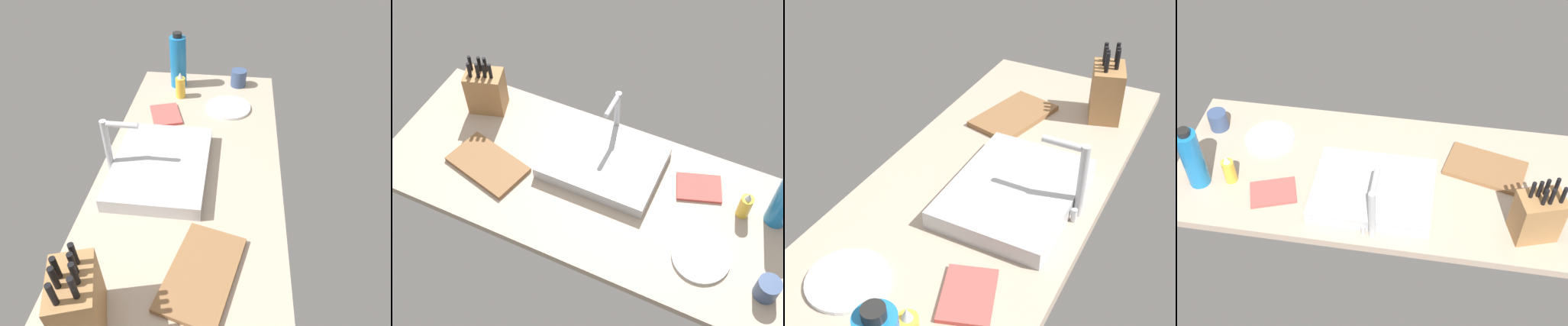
% 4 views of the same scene
% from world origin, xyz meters
% --- Properties ---
extents(countertop_slab, '(1.62, 0.66, 0.04)m').
position_xyz_m(countertop_slab, '(0.00, 0.00, 0.02)').
color(countertop_slab, tan).
rests_on(countertop_slab, ground).
extents(sink_basin, '(0.44, 0.33, 0.05)m').
position_xyz_m(sink_basin, '(0.02, 0.10, 0.06)').
color(sink_basin, '#B7BABF').
rests_on(sink_basin, countertop_slab).
extents(faucet, '(0.06, 0.13, 0.22)m').
position_xyz_m(faucet, '(-0.00, 0.27, 0.17)').
color(faucet, '#B7BABF').
rests_on(faucet, countertop_slab).
extents(knife_block, '(0.17, 0.14, 0.25)m').
position_xyz_m(knife_block, '(-0.55, 0.19, 0.13)').
color(knife_block, '#9E7042').
rests_on(knife_block, countertop_slab).
extents(cutting_board, '(0.33, 0.24, 0.02)m').
position_xyz_m(cutting_board, '(-0.39, -0.09, 0.04)').
color(cutting_board, brown).
rests_on(cutting_board, countertop_slab).
extents(dinner_plate, '(0.20, 0.20, 0.01)m').
position_xyz_m(dinner_plate, '(0.49, -0.12, 0.04)').
color(dinner_plate, white).
rests_on(dinner_plate, countertop_slab).
extents(dish_towel, '(0.20, 0.17, 0.01)m').
position_xyz_m(dish_towel, '(0.39, 0.15, 0.04)').
color(dish_towel, '#CC4C47').
rests_on(dish_towel, countertop_slab).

